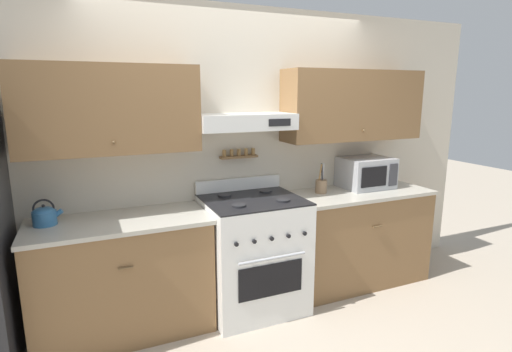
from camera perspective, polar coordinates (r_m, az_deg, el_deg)
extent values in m
plane|color=#B2A38E|center=(3.47, 1.39, -19.97)|extent=(16.00, 16.00, 0.00)
cube|color=beige|center=(3.59, -2.91, 2.98)|extent=(5.20, 0.08, 2.55)
cube|color=brown|center=(3.13, -20.18, 8.93)|extent=(1.28, 0.33, 0.64)
sphere|color=brown|center=(2.97, -19.65, 4.54)|extent=(0.02, 0.02, 0.02)
cube|color=brown|center=(3.91, 13.71, 9.78)|extent=(1.38, 0.33, 0.64)
sphere|color=brown|center=(3.78, 15.16, 6.27)|extent=(0.02, 0.02, 0.02)
cube|color=silver|center=(3.35, -1.60, 7.75)|extent=(0.82, 0.37, 0.13)
cube|color=black|center=(3.27, 3.42, 7.63)|extent=(0.20, 0.01, 0.06)
cube|color=brown|center=(3.52, -2.45, 2.76)|extent=(0.34, 0.07, 0.02)
cylinder|color=olive|center=(3.47, -4.56, 3.26)|extent=(0.03, 0.03, 0.06)
cylinder|color=olive|center=(3.49, -3.50, 3.33)|extent=(0.03, 0.03, 0.06)
cylinder|color=olive|center=(3.51, -2.46, 3.40)|extent=(0.03, 0.03, 0.06)
cylinder|color=olive|center=(3.54, -1.43, 3.47)|extent=(0.03, 0.03, 0.06)
cylinder|color=olive|center=(3.56, -0.41, 3.53)|extent=(0.03, 0.03, 0.06)
cube|color=brown|center=(3.30, -18.40, -13.71)|extent=(1.28, 0.60, 0.88)
cube|color=#B7B2A3|center=(3.14, -18.95, -6.19)|extent=(1.30, 0.62, 0.03)
cylinder|color=brown|center=(2.93, -18.10, -12.41)|extent=(0.10, 0.01, 0.01)
cube|color=brown|center=(4.05, 13.95, -8.59)|extent=(1.38, 0.60, 0.88)
cube|color=#B7B2A3|center=(3.92, 14.29, -2.34)|extent=(1.41, 0.62, 0.03)
cylinder|color=brown|center=(3.75, 17.00, -6.92)|extent=(0.10, 0.01, 0.01)
cube|color=white|center=(3.46, -0.41, -11.13)|extent=(0.80, 0.69, 0.96)
cube|color=black|center=(3.20, 2.15, -14.66)|extent=(0.54, 0.01, 0.27)
cylinder|color=#ADAFB5|center=(3.10, 2.38, -11.67)|extent=(0.56, 0.02, 0.02)
cube|color=black|center=(3.30, -0.42, -3.37)|extent=(0.80, 0.69, 0.01)
cylinder|color=#232326|center=(3.08, -2.48, -4.24)|extent=(0.11, 0.11, 0.02)
cylinder|color=#232326|center=(3.23, 3.86, -3.48)|extent=(0.11, 0.11, 0.02)
cylinder|color=#232326|center=(3.38, -4.51, -2.79)|extent=(0.11, 0.11, 0.02)
cylinder|color=#232326|center=(3.52, 1.38, -2.17)|extent=(0.11, 0.11, 0.02)
cylinder|color=black|center=(2.95, -2.83, -9.72)|extent=(0.03, 0.02, 0.03)
cylinder|color=black|center=(3.00, -0.23, -9.33)|extent=(0.03, 0.02, 0.03)
cylinder|color=black|center=(3.05, 2.27, -8.93)|extent=(0.03, 0.02, 0.03)
cylinder|color=black|center=(3.12, 4.67, -8.54)|extent=(0.03, 0.02, 0.03)
cylinder|color=black|center=(3.18, 6.97, -8.14)|extent=(0.03, 0.02, 0.03)
cube|color=white|center=(3.58, -2.47, -1.16)|extent=(0.80, 0.04, 0.11)
cylinder|color=teal|center=(3.21, -27.96, -5.32)|extent=(0.16, 0.16, 0.10)
ellipsoid|color=teal|center=(3.19, -28.05, -4.45)|extent=(0.15, 0.15, 0.06)
sphere|color=black|center=(3.18, -28.12, -3.78)|extent=(0.02, 0.02, 0.02)
cylinder|color=teal|center=(3.20, -26.63, -4.96)|extent=(0.10, 0.04, 0.08)
torus|color=black|center=(3.19, -28.08, -4.15)|extent=(0.14, 0.01, 0.14)
cube|color=#ADAFB5|center=(4.06, 15.39, 0.48)|extent=(0.48, 0.38, 0.30)
cube|color=black|center=(3.88, 16.53, -0.11)|extent=(0.29, 0.01, 0.19)
cube|color=#38383D|center=(4.03, 19.03, 0.16)|extent=(0.10, 0.01, 0.21)
cylinder|color=#8E7051|center=(3.76, 9.28, -1.49)|extent=(0.11, 0.11, 0.12)
cylinder|color=olive|center=(3.72, 9.17, 0.51)|extent=(0.01, 0.05, 0.16)
cylinder|color=#28282B|center=(3.74, 9.41, 0.56)|extent=(0.01, 0.04, 0.16)
cylinder|color=#B2B2B7|center=(3.75, 9.56, 0.60)|extent=(0.01, 0.03, 0.16)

